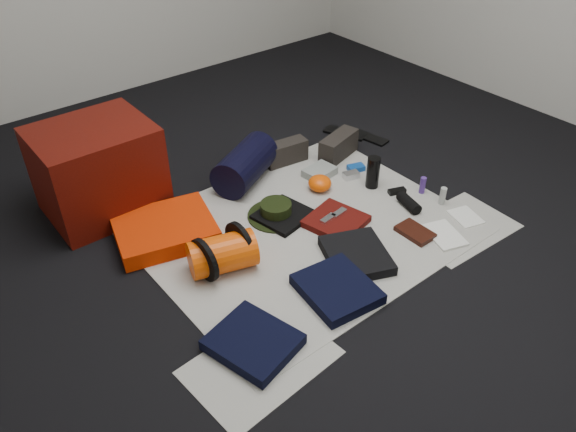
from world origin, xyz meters
TOP-DOWN VIEW (x-y plane):
  - floor at (0.00, 0.00)m, footprint 4.50×4.50m
  - newspaper_mat at (0.00, 0.00)m, footprint 1.60×1.30m
  - newspaper_sheet_front_left at (-0.70, -0.55)m, footprint 0.61×0.44m
  - newspaper_sheet_front_right at (0.65, -0.50)m, footprint 0.60×0.43m
  - red_cabinet at (-0.72, 0.85)m, footprint 0.59×0.49m
  - sleeping_pad at (-0.60, 0.41)m, footprint 0.58×0.51m
  - stuff_sack at (-0.50, 0.01)m, footprint 0.35×0.27m
  - sack_strap_left at (-0.60, 0.01)m, footprint 0.02×0.22m
  - sack_strap_right at (-0.40, 0.01)m, footprint 0.03×0.22m
  - navy_duffel at (0.03, 0.58)m, footprint 0.49×0.40m
  - boonie_brim at (-0.04, 0.19)m, footprint 0.38×0.38m
  - boonie_crown at (-0.04, 0.19)m, footprint 0.17×0.17m
  - hiking_boot_left at (0.36, 0.60)m, footprint 0.28×0.14m
  - hiking_boot_right at (0.66, 0.44)m, footprint 0.32×0.18m
  - flip_flop_left at (0.91, 0.64)m, footprint 0.21×0.30m
  - flip_flop_right at (0.99, 0.48)m, footprint 0.13×0.26m
  - trousers_navy_a at (-0.68, -0.47)m, footprint 0.37×0.40m
  - trousers_navy_b at (-0.19, -0.46)m, footprint 0.34×0.38m
  - trousers_charcoal at (0.04, -0.34)m, footprint 0.40×0.42m
  - black_tshirt at (-0.02, 0.15)m, footprint 0.31×0.30m
  - red_shirt at (0.16, -0.07)m, footprint 0.33×0.33m
  - orange_stuff_sack at (0.31, 0.23)m, footprint 0.17×0.17m
  - first_aid_pouch at (0.42, 0.35)m, footprint 0.20×0.16m
  - water_bottle at (0.57, 0.07)m, footprint 0.09×0.09m
  - speaker at (0.58, -0.21)m, footprint 0.10×0.17m
  - compact_camera at (0.54, 0.21)m, footprint 0.11×0.08m
  - cyan_case at (0.63, 0.25)m, footprint 0.11×0.09m
  - toiletry_purple at (0.75, -0.16)m, footprint 0.04×0.04m
  - toiletry_clear at (0.75, -0.30)m, footprint 0.04×0.04m
  - paperback_book at (0.42, -0.39)m, footprint 0.12×0.19m
  - map_booklet at (0.53, -0.50)m, footprint 0.22×0.26m
  - map_printout at (0.75, -0.47)m, footprint 0.18×0.20m
  - sunglasses at (0.63, -0.08)m, footprint 0.11×0.08m
  - key_cluster at (-0.73, -0.60)m, footprint 0.07×0.07m
  - tape_roll at (0.00, 0.18)m, footprint 0.05×0.05m
  - energy_bar_a at (0.12, -0.05)m, footprint 0.10×0.05m
  - energy_bar_b at (0.20, -0.05)m, footprint 0.10×0.05m

SIDE VIEW (x-z plane):
  - floor at x=0.00m, z-range -0.02..0.00m
  - newspaper_sheet_front_left at x=-0.70m, z-range 0.00..0.00m
  - newspaper_sheet_front_right at x=0.65m, z-range 0.00..0.00m
  - newspaper_mat at x=0.00m, z-range 0.00..0.01m
  - flip_flop_right at x=0.99m, z-range 0.00..0.01m
  - flip_flop_left at x=0.91m, z-range 0.00..0.02m
  - map_printout at x=0.75m, z-range 0.01..0.01m
  - boonie_brim at x=-0.04m, z-range 0.01..0.01m
  - key_cluster at x=-0.73m, z-range 0.01..0.02m
  - map_booklet at x=0.53m, z-range 0.01..0.02m
  - sunglasses at x=0.63m, z-range 0.01..0.03m
  - paperback_book at x=0.42m, z-range 0.01..0.03m
  - black_tshirt at x=-0.02m, z-range 0.01..0.03m
  - cyan_case at x=0.63m, z-range 0.01..0.04m
  - red_shirt at x=0.16m, z-range 0.01..0.04m
  - compact_camera at x=0.54m, z-range 0.01..0.04m
  - first_aid_pouch at x=0.42m, z-range 0.01..0.05m
  - trousers_charcoal at x=0.04m, z-range 0.01..0.06m
  - trousers_navy_a at x=-0.68m, z-range 0.01..0.06m
  - trousers_navy_b at x=-0.19m, z-range 0.01..0.06m
  - speaker at x=0.58m, z-range 0.01..0.07m
  - energy_bar_a at x=0.12m, z-range 0.04..0.06m
  - energy_bar_b at x=0.20m, z-range 0.04..0.06m
  - orange_stuff_sack at x=0.31m, z-range 0.01..0.09m
  - sleeping_pad at x=-0.60m, z-range 0.01..0.10m
  - tape_roll at x=0.00m, z-range 0.03..0.07m
  - boonie_crown at x=-0.04m, z-range 0.01..0.09m
  - toiletry_purple at x=0.75m, z-range 0.01..0.11m
  - toiletry_clear at x=0.75m, z-range 0.01..0.11m
  - hiking_boot_left at x=0.36m, z-range 0.01..0.14m
  - hiking_boot_right at x=0.66m, z-range 0.01..0.15m
  - stuff_sack at x=-0.50m, z-range 0.01..0.19m
  - water_bottle at x=0.57m, z-range 0.01..0.20m
  - sack_strap_left at x=-0.60m, z-range 0.01..0.22m
  - sack_strap_right at x=-0.40m, z-range 0.01..0.22m
  - navy_duffel at x=0.03m, z-range 0.01..0.23m
  - red_cabinet at x=-0.72m, z-range 0.00..0.49m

